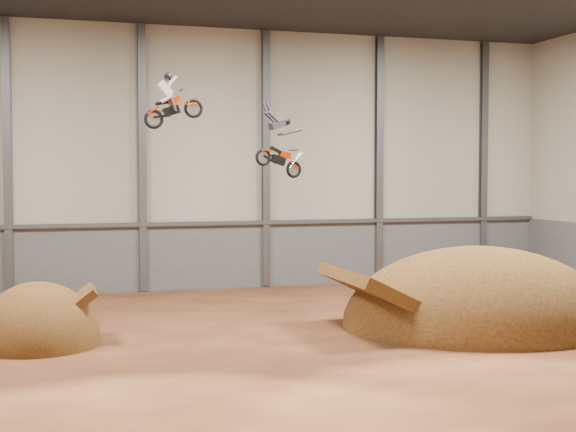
{
  "coord_description": "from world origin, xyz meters",
  "views": [
    {
      "loc": [
        -7.9,
        -27.51,
        6.19
      ],
      "look_at": [
        1.41,
        4.0,
        4.47
      ],
      "focal_mm": 50.0,
      "sensor_mm": 36.0,
      "label": 1
    }
  ],
  "objects_px": {
    "takeoff_ramp": "(38,343)",
    "fmx_rider_a": "(176,96)",
    "fmx_rider_b": "(276,141)",
    "landing_ramp": "(478,325)"
  },
  "relations": [
    {
      "from": "takeoff_ramp",
      "to": "fmx_rider_a",
      "type": "distance_m",
      "value": 10.7
    },
    {
      "from": "takeoff_ramp",
      "to": "fmx_rider_b",
      "type": "height_order",
      "value": "fmx_rider_b"
    },
    {
      "from": "landing_ramp",
      "to": "takeoff_ramp",
      "type": "bearing_deg",
      "value": 175.21
    },
    {
      "from": "fmx_rider_b",
      "to": "fmx_rider_a",
      "type": "bearing_deg",
      "value": 169.64
    },
    {
      "from": "takeoff_ramp",
      "to": "fmx_rider_a",
      "type": "relative_size",
      "value": 2.21
    },
    {
      "from": "fmx_rider_a",
      "to": "fmx_rider_b",
      "type": "bearing_deg",
      "value": 1.63
    },
    {
      "from": "fmx_rider_a",
      "to": "takeoff_ramp",
      "type": "bearing_deg",
      "value": -170.47
    },
    {
      "from": "takeoff_ramp",
      "to": "fmx_rider_a",
      "type": "bearing_deg",
      "value": 11.0
    },
    {
      "from": "takeoff_ramp",
      "to": "landing_ramp",
      "type": "relative_size",
      "value": 0.46
    },
    {
      "from": "landing_ramp",
      "to": "fmx_rider_b",
      "type": "relative_size",
      "value": 3.83
    }
  ]
}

